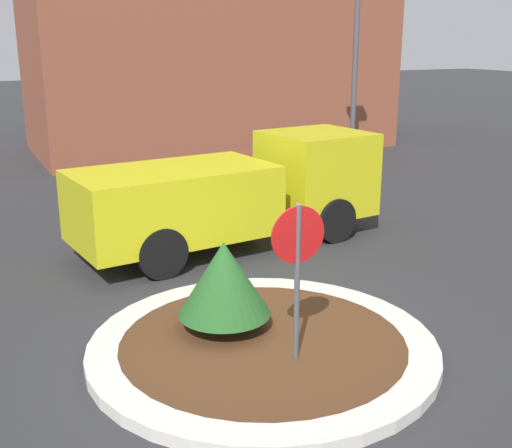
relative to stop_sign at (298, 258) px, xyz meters
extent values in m
plane|color=#2D2D30|center=(-0.16, 0.60, -1.49)|extent=(120.00, 120.00, 0.00)
cylinder|color=beige|center=(-0.16, 0.60, -1.41)|extent=(4.62, 4.62, 0.16)
cylinder|color=#4C2D19|center=(-0.16, 0.60, -1.41)|extent=(3.79, 3.79, 0.16)
cylinder|color=#4C4C51|center=(0.00, 0.00, -0.41)|extent=(0.07, 0.07, 2.15)
cylinder|color=#B71414|center=(0.00, 0.00, 0.29)|extent=(0.71, 0.03, 0.71)
cylinder|color=brown|center=(-0.47, 1.16, -1.21)|extent=(0.08, 0.08, 0.22)
cone|color=#235623|center=(-0.47, 1.16, -0.59)|extent=(1.27, 1.27, 1.03)
cube|color=gold|center=(3.35, 5.18, -0.22)|extent=(2.19, 2.12, 1.71)
cube|color=gold|center=(0.04, 4.78, -0.43)|extent=(3.92, 2.43, 1.30)
cube|color=black|center=(4.03, 5.26, 0.08)|extent=(0.24, 1.69, 0.60)
cylinder|color=black|center=(3.05, 6.07, -1.03)|extent=(0.93, 0.33, 0.91)
cylinder|color=black|center=(3.27, 4.24, -1.03)|extent=(0.93, 0.33, 0.91)
cylinder|color=black|center=(-0.75, 5.62, -1.03)|extent=(0.93, 0.33, 0.91)
cylinder|color=black|center=(-0.53, 3.79, -1.03)|extent=(0.93, 0.33, 0.91)
cube|color=brown|center=(5.46, 16.44, 2.31)|extent=(12.80, 6.00, 7.59)
cylinder|color=#4C4C51|center=(7.39, 9.84, 1.34)|extent=(0.16, 0.16, 5.65)
camera|label=1|loc=(-3.58, -6.32, 2.54)|focal=45.00mm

